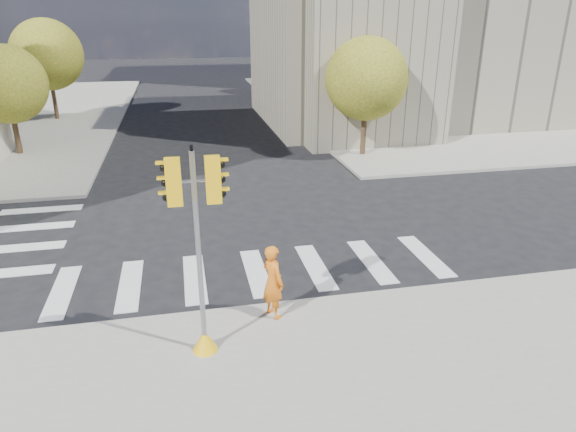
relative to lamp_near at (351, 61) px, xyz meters
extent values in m
plane|color=black|center=(-8.00, -14.00, -4.58)|extent=(160.00, 160.00, 0.00)
cube|color=gray|center=(12.00, 12.00, -4.50)|extent=(28.00, 40.00, 0.15)
cube|color=gray|center=(9.00, 6.00, 2.42)|extent=(26.00, 14.00, 14.00)
cube|color=gray|center=(1.00, 1.00, 2.42)|extent=(8.00, 8.00, 14.00)
cylinder|color=#382616|center=(-18.50, 0.00, -3.49)|extent=(0.28, 0.28, 2.17)
sphere|color=#3F5C1A|center=(-18.50, 0.00, -0.81)|extent=(4.00, 4.00, 4.00)
cylinder|color=#382616|center=(-18.50, 10.00, -3.27)|extent=(0.28, 0.28, 2.62)
sphere|color=#3F5C1A|center=(-18.50, 10.00, -0.03)|extent=(4.80, 4.80, 4.80)
cylinder|color=#382616|center=(-0.50, -4.00, -3.39)|extent=(0.28, 0.28, 2.38)
sphere|color=#3F5C1A|center=(-0.50, -4.00, -0.52)|extent=(4.20, 4.20, 4.20)
cylinder|color=#382616|center=(-0.50, 8.00, -3.32)|extent=(0.28, 0.28, 2.52)
sphere|color=#3F5C1A|center=(-0.50, 8.00, -0.22)|extent=(4.60, 4.60, 4.60)
cylinder|color=#382616|center=(-0.50, 20.00, -3.44)|extent=(0.28, 0.28, 2.27)
sphere|color=#3F5C1A|center=(-0.50, 20.00, -0.70)|extent=(4.00, 4.00, 4.00)
cylinder|color=black|center=(0.00, 0.00, -0.43)|extent=(0.12, 0.12, 8.00)
cylinder|color=black|center=(0.00, 14.00, -0.43)|extent=(0.12, 0.12, 8.00)
cube|color=black|center=(0.00, 14.00, 3.57)|extent=(0.35, 0.18, 0.22)
cone|color=#F4B70C|center=(-9.81, -19.68, -4.18)|extent=(0.56, 0.56, 0.50)
cylinder|color=gray|center=(-9.81, -19.68, -2.16)|extent=(0.11, 0.11, 4.53)
cylinder|color=black|center=(-9.81, -19.68, 0.16)|extent=(0.07, 0.07, 0.12)
cylinder|color=gray|center=(-9.81, -19.68, -0.49)|extent=(0.90, 0.07, 0.06)
cube|color=#F4B70C|center=(-10.19, -19.67, -0.49)|extent=(0.30, 0.22, 0.95)
cube|color=#F4B70C|center=(-9.43, -19.68, -0.49)|extent=(0.30, 0.22, 0.95)
imported|color=orange|center=(-8.07, -18.60, -3.49)|extent=(0.71, 0.82, 1.89)
camera|label=1|loc=(-10.00, -29.38, 2.52)|focal=32.00mm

